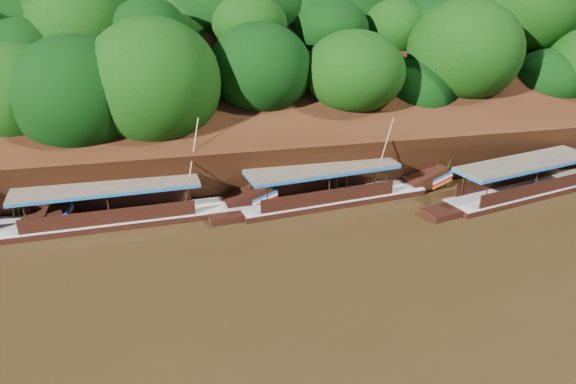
# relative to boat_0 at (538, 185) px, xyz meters

# --- Properties ---
(ground) EXTENTS (160.00, 160.00, 0.00)m
(ground) POSITION_rel_boat_0_xyz_m (-12.81, -6.53, -0.54)
(ground) COLOR black
(ground) RESTS_ON ground
(riverbank) EXTENTS (120.00, 30.06, 19.40)m
(riverbank) POSITION_rel_boat_0_xyz_m (-12.82, 16.20, 1.35)
(riverbank) COLOR black
(riverbank) RESTS_ON ground
(boat_0) EXTENTS (14.79, 5.30, 5.92)m
(boat_0) POSITION_rel_boat_0_xyz_m (0.00, 0.00, 0.00)
(boat_0) COLOR black
(boat_0) RESTS_ON ground
(boat_1) EXTENTS (14.27, 3.91, 5.83)m
(boat_1) POSITION_rel_boat_0_xyz_m (-12.65, 1.63, 0.01)
(boat_1) COLOR black
(boat_1) RESTS_ON ground
(boat_2) EXTENTS (15.41, 3.04, 6.18)m
(boat_2) POSITION_rel_boat_0_xyz_m (-25.04, 1.59, 0.00)
(boat_2) COLOR black
(boat_2) RESTS_ON ground
(reeds) EXTENTS (50.07, 2.20, 2.19)m
(reeds) POSITION_rel_boat_0_xyz_m (-15.63, 2.95, 0.34)
(reeds) COLOR #2B5715
(reeds) RESTS_ON ground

